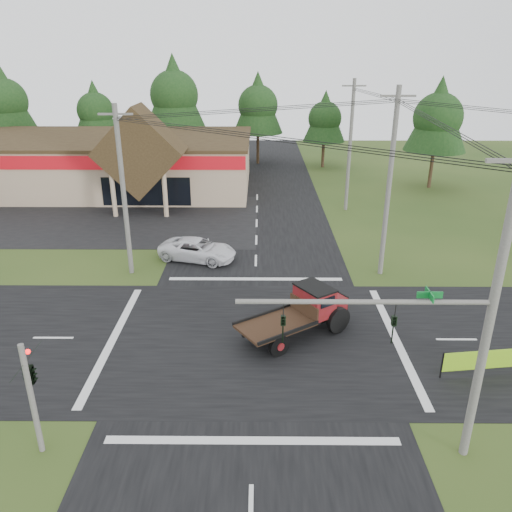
{
  "coord_description": "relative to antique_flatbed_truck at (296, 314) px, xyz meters",
  "views": [
    {
      "loc": [
        0.25,
        -21.29,
        13.19
      ],
      "look_at": [
        0.04,
        5.49,
        2.2
      ],
      "focal_mm": 35.0,
      "sensor_mm": 36.0,
      "label": 1
    }
  ],
  "objects": [
    {
      "name": "parking_apron",
      "position": [
        -16.04,
        18.67,
        -1.21
      ],
      "size": [
        28.0,
        14.0,
        0.02
      ],
      "primitive_type": "cube",
      "color": "black",
      "rests_on": "ground"
    },
    {
      "name": "antique_flatbed_truck",
      "position": [
        0.0,
        0.0,
        0.0
      ],
      "size": [
        6.12,
        5.17,
        2.46
      ],
      "primitive_type": null,
      "rotation": [
        0.0,
        0.0,
        -0.97
      ],
      "color": "#59100C",
      "rests_on": "ground"
    },
    {
      "name": "cvs_building",
      "position": [
        -17.74,
        29.24,
        1.55
      ],
      "size": [
        30.4,
        18.2,
        9.19
      ],
      "color": "tan",
      "rests_on": "ground"
    },
    {
      "name": "tree_row_b",
      "position": [
        -22.04,
        41.67,
        5.48
      ],
      "size": [
        5.6,
        5.6,
        10.1
      ],
      "color": "#332316",
      "rests_on": "ground"
    },
    {
      "name": "utility_pole_ne",
      "position": [
        5.96,
        7.67,
        4.66
      ],
      "size": [
        2.0,
        0.3,
        11.5
      ],
      "color": "#595651",
      "rests_on": "ground"
    },
    {
      "name": "tree_row_a",
      "position": [
        -32.04,
        39.67,
        6.82
      ],
      "size": [
        6.72,
        6.72,
        12.12
      ],
      "color": "#332316",
      "rests_on": "ground"
    },
    {
      "name": "utility_pole_n",
      "position": [
        5.96,
        21.67,
        4.51
      ],
      "size": [
        2.0,
        0.3,
        11.2
      ],
      "color": "#595651",
      "rests_on": "ground"
    },
    {
      "name": "ground",
      "position": [
        -2.04,
        -0.33,
        -1.23
      ],
      "size": [
        120.0,
        120.0,
        0.0
      ],
      "primitive_type": "plane",
      "color": "#294016",
      "rests_on": "ground"
    },
    {
      "name": "tree_side_ne",
      "position": [
        15.96,
        29.67,
        6.15
      ],
      "size": [
        6.16,
        6.16,
        11.11
      ],
      "color": "#332316",
      "rests_on": "ground"
    },
    {
      "name": "utility_pole_nr",
      "position": [
        5.46,
        -7.83,
        4.41
      ],
      "size": [
        2.0,
        0.3,
        11.0
      ],
      "color": "#595651",
      "rests_on": "ground"
    },
    {
      "name": "white_pickup",
      "position": [
        -6.0,
        9.88,
        -0.5
      ],
      "size": [
        5.69,
        3.79,
        1.45
      ],
      "primitive_type": "imported",
      "rotation": [
        0.0,
        0.0,
        1.28
      ],
      "color": "silver",
      "rests_on": "ground"
    },
    {
      "name": "road_ns",
      "position": [
        -2.04,
        -0.33,
        -1.22
      ],
      "size": [
        12.0,
        120.0,
        0.02
      ],
      "primitive_type": "cube",
      "color": "black",
      "rests_on": "ground"
    },
    {
      "name": "tree_row_d",
      "position": [
        -2.04,
        41.67,
        6.15
      ],
      "size": [
        6.16,
        6.16,
        11.11
      ],
      "color": "#332316",
      "rests_on": "ground"
    },
    {
      "name": "roadside_banner",
      "position": [
        7.93,
        -3.22,
        -0.58
      ],
      "size": [
        3.76,
        0.59,
        1.29
      ],
      "primitive_type": null,
      "rotation": [
        0.0,
        0.0,
        0.13
      ],
      "color": "#7EBC19",
      "rests_on": "ground"
    },
    {
      "name": "tree_row_c",
      "position": [
        -12.04,
        40.67,
        7.49
      ],
      "size": [
        7.28,
        7.28,
        13.13
      ],
      "color": "#332316",
      "rests_on": "ground"
    },
    {
      "name": "tree_row_e",
      "position": [
        5.96,
        39.67,
        4.8
      ],
      "size": [
        5.04,
        5.04,
        9.09
      ],
      "color": "#332316",
      "rests_on": "ground"
    },
    {
      "name": "traffic_signal_corner",
      "position": [
        -9.54,
        -7.65,
        2.29
      ],
      "size": [
        0.53,
        2.48,
        4.4
      ],
      "color": "#595651",
      "rests_on": "ground"
    },
    {
      "name": "road_ew",
      "position": [
        -2.04,
        -0.33,
        -1.22
      ],
      "size": [
        120.0,
        12.0,
        0.02
      ],
      "primitive_type": "cube",
      "color": "black",
      "rests_on": "ground"
    },
    {
      "name": "traffic_signal_mast",
      "position": [
        3.78,
        -7.83,
        3.2
      ],
      "size": [
        8.12,
        0.24,
        7.0
      ],
      "color": "#595651",
      "rests_on": "ground"
    },
    {
      "name": "utility_pole_nw",
      "position": [
        -10.04,
        7.67,
        4.16
      ],
      "size": [
        2.0,
        0.3,
        10.5
      ],
      "color": "#595651",
      "rests_on": "ground"
    }
  ]
}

